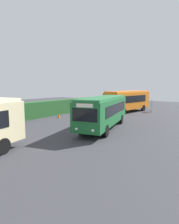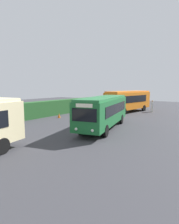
{
  "view_description": "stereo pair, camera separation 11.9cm",
  "coord_description": "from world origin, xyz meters",
  "px_view_note": "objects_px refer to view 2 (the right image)",
  "views": [
    {
      "loc": [
        -13.1,
        -9.26,
        4.05
      ],
      "look_at": [
        2.79,
        1.55,
        1.49
      ],
      "focal_mm": 30.84,
      "sensor_mm": 36.0,
      "label": 1
    },
    {
      "loc": [
        -13.03,
        -9.36,
        4.05
      ],
      "look_at": [
        2.79,
        1.55,
        1.49
      ],
      "focal_mm": 30.84,
      "sensor_mm": 36.0,
      "label": 2
    }
  ],
  "objects_px": {
    "person_center": "(110,106)",
    "person_right": "(116,105)",
    "bus_orange": "(128,100)",
    "traffic_cone": "(59,116)",
    "person_far": "(152,106)",
    "bus_green": "(104,110)"
  },
  "relations": [
    {
      "from": "person_center",
      "to": "person_right",
      "type": "relative_size",
      "value": 1.04
    },
    {
      "from": "bus_green",
      "to": "person_far",
      "type": "relative_size",
      "value": 5.36
    },
    {
      "from": "person_center",
      "to": "bus_orange",
      "type": "bearing_deg",
      "value": -73.14
    },
    {
      "from": "bus_green",
      "to": "bus_orange",
      "type": "distance_m",
      "value": 13.01
    },
    {
      "from": "bus_orange",
      "to": "person_far",
      "type": "bearing_deg",
      "value": -45.63
    },
    {
      "from": "bus_green",
      "to": "person_center",
      "type": "bearing_deg",
      "value": -167.59
    },
    {
      "from": "bus_orange",
      "to": "person_center",
      "type": "height_order",
      "value": "bus_orange"
    },
    {
      "from": "person_right",
      "to": "traffic_cone",
      "type": "xyz_separation_m",
      "value": [
        -10.61,
        2.77,
        -0.66
      ]
    },
    {
      "from": "bus_green",
      "to": "person_right",
      "type": "distance_m",
      "value": 13.85
    },
    {
      "from": "person_far",
      "to": "traffic_cone",
      "type": "xyz_separation_m",
      "value": [
        -12.66,
        8.2,
        -0.69
      ]
    },
    {
      "from": "bus_green",
      "to": "person_center",
      "type": "distance_m",
      "value": 12.65
    },
    {
      "from": "person_center",
      "to": "person_right",
      "type": "xyz_separation_m",
      "value": [
        1.43,
        -0.27,
        -0.04
      ]
    },
    {
      "from": "person_far",
      "to": "bus_green",
      "type": "bearing_deg",
      "value": 70.13
    },
    {
      "from": "traffic_cone",
      "to": "person_center",
      "type": "bearing_deg",
      "value": -15.27
    },
    {
      "from": "bus_orange",
      "to": "person_far",
      "type": "xyz_separation_m",
      "value": [
        2.18,
        -3.14,
        -0.93
      ]
    },
    {
      "from": "person_right",
      "to": "person_far",
      "type": "relative_size",
      "value": 0.97
    },
    {
      "from": "bus_green",
      "to": "bus_orange",
      "type": "height_order",
      "value": "bus_orange"
    },
    {
      "from": "traffic_cone",
      "to": "person_right",
      "type": "bearing_deg",
      "value": -14.65
    },
    {
      "from": "person_right",
      "to": "traffic_cone",
      "type": "bearing_deg",
      "value": -169.97
    },
    {
      "from": "person_right",
      "to": "bus_green",
      "type": "bearing_deg",
      "value": -133.18
    },
    {
      "from": "person_center",
      "to": "person_far",
      "type": "distance_m",
      "value": 6.68
    },
    {
      "from": "bus_orange",
      "to": "traffic_cone",
      "type": "distance_m",
      "value": 11.74
    }
  ]
}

